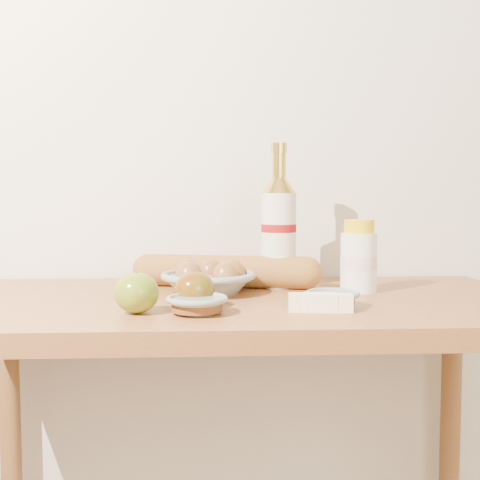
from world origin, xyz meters
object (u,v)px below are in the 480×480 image
object	(u,v)px
table	(239,357)
cream_bottle	(359,258)
bourbon_bottle	(279,229)
egg_bowl	(209,280)
baguette	(225,271)

from	to	relation	value
table	cream_bottle	distance (m)	0.33
bourbon_bottle	cream_bottle	xyz separation A→B (m)	(0.16, -0.08, -0.06)
table	egg_bowl	distance (m)	0.17
cream_bottle	egg_bowl	distance (m)	0.33
egg_bowl	baguette	bearing A→B (deg)	66.07
baguette	table	bearing A→B (deg)	-67.96
table	egg_bowl	size ratio (longest dim) A/B	5.41
table	bourbon_bottle	distance (m)	0.31
table	egg_bowl	xyz separation A→B (m)	(-0.06, 0.06, 0.15)
table	baguette	bearing A→B (deg)	99.76
table	bourbon_bottle	xyz separation A→B (m)	(0.10, 0.14, 0.26)
bourbon_bottle	baguette	size ratio (longest dim) A/B	0.74
table	cream_bottle	bearing A→B (deg)	13.77
cream_bottle	baguette	bearing A→B (deg)	-178.78
cream_bottle	baguette	distance (m)	0.30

